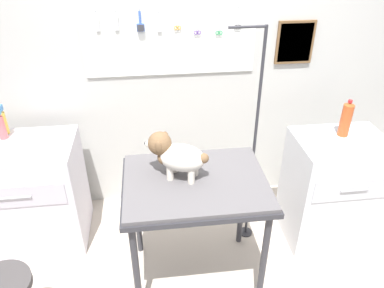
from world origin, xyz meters
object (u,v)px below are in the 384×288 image
object	(u,v)px
detangler_spray	(1,126)
soda_bottle	(346,119)
grooming_table	(195,191)
counter_left	(30,194)
cabinet_right	(332,189)
dog	(175,155)
grooming_arm	(253,152)

from	to	relation	value
detangler_spray	soda_bottle	world-z (taller)	soda_bottle
grooming_table	counter_left	size ratio (longest dim) A/B	1.05
detangler_spray	cabinet_right	bearing A→B (deg)	-8.65
detangler_spray	counter_left	bearing A→B (deg)	-46.59
grooming_table	dog	xyz separation A→B (m)	(-0.12, 0.06, 0.25)
cabinet_right	soda_bottle	xyz separation A→B (m)	(0.03, 0.08, 0.59)
grooming_table	dog	distance (m)	0.29
grooming_table	detangler_spray	bearing A→B (deg)	153.09
soda_bottle	counter_left	bearing A→B (deg)	175.84
grooming_table	grooming_arm	world-z (taller)	grooming_arm
grooming_table	detangler_spray	xyz separation A→B (m)	(-1.36, 0.69, 0.20)
grooming_table	dog	bearing A→B (deg)	153.43
grooming_table	grooming_arm	size ratio (longest dim) A/B	0.53
dog	cabinet_right	world-z (taller)	dog
dog	cabinet_right	bearing A→B (deg)	11.27
grooming_table	soda_bottle	world-z (taller)	soda_bottle
counter_left	detangler_spray	bearing A→B (deg)	133.41
grooming_table	cabinet_right	xyz separation A→B (m)	(1.14, 0.31, -0.34)
grooming_arm	counter_left	bearing A→B (deg)	173.73
cabinet_right	detangler_spray	distance (m)	2.59
grooming_arm	cabinet_right	xyz separation A→B (m)	(0.66, -0.06, -0.36)
soda_bottle	detangler_spray	bearing A→B (deg)	173.15
cabinet_right	soda_bottle	bearing A→B (deg)	72.00
dog	counter_left	world-z (taller)	dog
soda_bottle	grooming_arm	bearing A→B (deg)	-178.85
grooming_table	grooming_arm	bearing A→B (deg)	38.06
dog	soda_bottle	size ratio (longest dim) A/B	1.41
grooming_table	dog	size ratio (longest dim) A/B	2.30
grooming_arm	cabinet_right	distance (m)	0.76
grooming_table	cabinet_right	distance (m)	1.23
counter_left	detangler_spray	size ratio (longest dim) A/B	3.62
dog	soda_bottle	xyz separation A→B (m)	(1.29, 0.33, -0.00)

